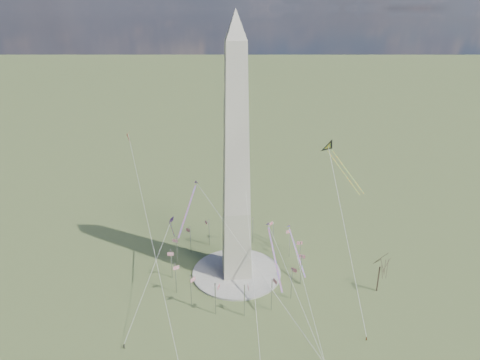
{
  "coord_description": "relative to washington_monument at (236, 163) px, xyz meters",
  "views": [
    {
      "loc": [
        -15.05,
        -146.85,
        100.53
      ],
      "look_at": [
        1.39,
        0.0,
        41.1
      ],
      "focal_mm": 32.0,
      "sensor_mm": 36.0,
      "label": 1
    }
  ],
  "objects": [
    {
      "name": "kite_small_white",
      "position": [
        4.18,
        47.6,
        32.71
      ],
      "size": [
        1.09,
        1.77,
        4.06
      ],
      "rotation": [
        0.0,
        0.0,
        2.74
      ],
      "color": "white",
      "rests_on": "ground"
    },
    {
      "name": "washington_monument",
      "position": [
        0.0,
        0.0,
        0.0
      ],
      "size": [
        15.56,
        15.56,
        100.0
      ],
      "color": "beige",
      "rests_on": "plaza"
    },
    {
      "name": "kite_streamer_mid",
      "position": [
        -17.42,
        -2.88,
        -13.44
      ],
      "size": [
        8.32,
        19.69,
        14.12
      ],
      "rotation": [
        0.0,
        0.0,
        2.79
      ],
      "color": "#EA4624",
      "rests_on": "ground"
    },
    {
      "name": "plaza",
      "position": [
        0.0,
        0.0,
        -47.55
      ],
      "size": [
        36.0,
        36.0,
        0.8
      ],
      "primitive_type": "cylinder",
      "color": "#ACA79D",
      "rests_on": "ground"
    },
    {
      "name": "kite_small_red",
      "position": [
        -43.34,
        36.53,
        1.75
      ],
      "size": [
        1.61,
        2.38,
        5.02
      ],
      "rotation": [
        0.0,
        0.0,
        2.48
      ],
      "color": "red",
      "rests_on": "ground"
    },
    {
      "name": "kite_streamer_right",
      "position": [
        23.92,
        1.46,
        -36.7
      ],
      "size": [
        4.12,
        19.69,
        13.56
      ],
      "rotation": [
        0.0,
        0.0,
        3.29
      ],
      "color": "#EA4624",
      "rests_on": "ground"
    },
    {
      "name": "person_west",
      "position": [
        -39.87,
        -37.16,
        -47.14
      ],
      "size": [
        0.97,
        0.87,
        1.63
      ],
      "primitive_type": "imported",
      "rotation": [
        0.0,
        0.0,
        2.74
      ],
      "color": "gray",
      "rests_on": "ground"
    },
    {
      "name": "kite_delta_black",
      "position": [
        40.1,
        14.54,
        -0.77
      ],
      "size": [
        14.88,
        21.4,
        17.98
      ],
      "rotation": [
        0.0,
        0.0,
        3.64
      ],
      "color": "black",
      "rests_on": "ground"
    },
    {
      "name": "person_east",
      "position": [
        38.03,
        -42.47,
        -47.18
      ],
      "size": [
        0.65,
        0.51,
        1.55
      ],
      "primitive_type": "imported",
      "rotation": [
        0.0,
        0.0,
        3.42
      ],
      "color": "gray",
      "rests_on": "ground"
    },
    {
      "name": "ground",
      "position": [
        0.0,
        0.0,
        -47.95
      ],
      "size": [
        2000.0,
        2000.0,
        0.0
      ],
      "primitive_type": "plane",
      "color": "#4F5E2F",
      "rests_on": "ground"
    },
    {
      "name": "kite_streamer_left",
      "position": [
        11.62,
        -14.54,
        -27.5
      ],
      "size": [
        2.73,
        22.79,
        15.64
      ],
      "rotation": [
        0.0,
        0.0,
        3.2
      ],
      "color": "#EA4624",
      "rests_on": "ground"
    },
    {
      "name": "flagpole_ring",
      "position": [
        -0.0,
        -0.0,
        -40.68
      ],
      "size": [
        54.4,
        54.4,
        13.0
      ],
      "color": "silver",
      "rests_on": "ground"
    },
    {
      "name": "tree_near",
      "position": [
        52.17,
        -17.45,
        -36.34
      ],
      "size": [
        9.31,
        9.31,
        16.29
      ],
      "color": "#49352C",
      "rests_on": "ground"
    },
    {
      "name": "kite_diamond_purple",
      "position": [
        -25.45,
        9.36,
        -27.82
      ],
      "size": [
        1.94,
        3.13,
        9.9
      ],
      "rotation": [
        0.0,
        0.0,
        2.7
      ],
      "color": "#41176B",
      "rests_on": "ground"
    }
  ]
}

